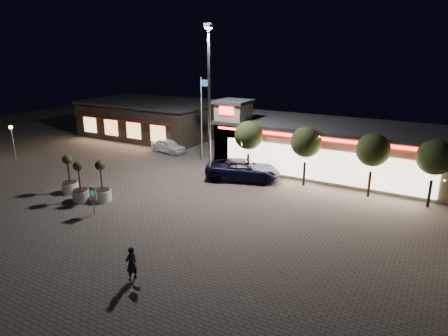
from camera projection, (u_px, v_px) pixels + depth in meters
The scene contains 18 objects.
ground at pixel (123, 210), 27.28m from camera, with size 90.00×90.00×0.00m, color #61574E.
retail_building at pixel (329, 147), 35.21m from camera, with size 20.40×8.40×6.10m.
restaurant_building at pixel (152, 118), 49.91m from camera, with size 16.40×11.00×4.30m.
floodlight_pole at pixel (209, 96), 30.93m from camera, with size 0.60×0.40×12.38m.
flagpole at pixel (202, 113), 37.60m from camera, with size 0.95×0.10×8.00m.
lamp_post_west at pixel (12, 136), 38.49m from camera, with size 0.36×0.36×3.48m.
string_tree_a at pixel (249, 135), 33.46m from camera, with size 2.42×2.42×4.79m.
string_tree_b at pixel (306, 142), 31.07m from camera, with size 2.42×2.42×4.79m.
string_tree_c at pixel (373, 150), 28.68m from camera, with size 2.42×2.42×4.79m.
string_tree_d at pixel (435, 157), 26.77m from camera, with size 2.42×2.42×4.79m.
pickup_truck at pixel (243, 170), 33.26m from camera, with size 2.85×6.18×1.72m, color black.
white_sedan at pixel (168, 146), 41.99m from camera, with size 1.67×4.15×1.41m, color white.
pedestrian at pixel (131, 263), 18.87m from camera, with size 0.62×0.40×1.69m, color black.
dog at pixel (137, 287), 17.97m from camera, with size 0.54×0.32×0.29m.
planter_left at pixel (70, 181), 30.27m from camera, with size 1.21×1.21×2.98m.
planter_mid at pixel (80, 189), 28.66m from camera, with size 1.21×1.21×2.97m.
planter_right at pixel (102, 188), 28.61m from camera, with size 1.24×1.24×3.04m.
valet_sign at pixel (93, 196), 26.07m from camera, with size 0.64×0.10×1.94m.
Camera 1 is at (18.60, -18.47, 10.64)m, focal length 32.00 mm.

